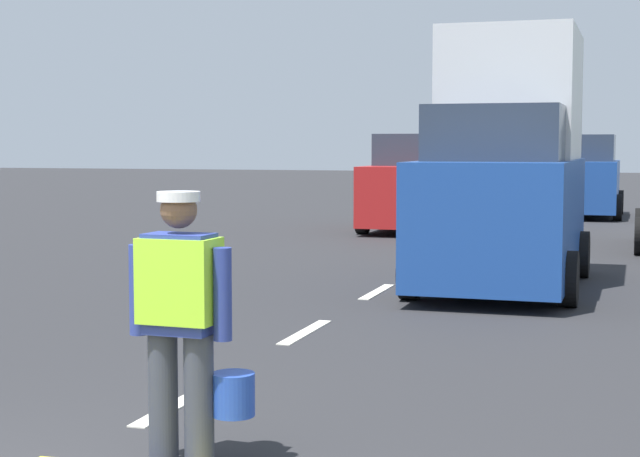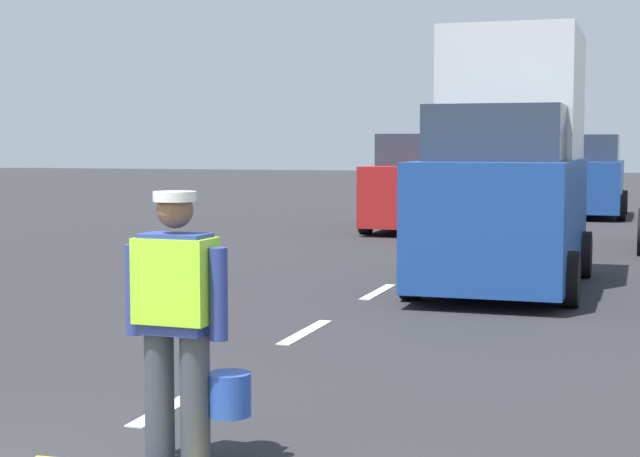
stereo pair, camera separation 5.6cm
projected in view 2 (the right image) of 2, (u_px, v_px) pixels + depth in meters
name	position (u px, v px, depth m)	size (l,w,h in m)	color
ground_plane	(503.00, 223.00, 24.93)	(96.00, 96.00, 0.00)	#28282B
lane_center_line	(522.00, 212.00, 28.92)	(0.14, 46.40, 0.01)	silver
road_worker	(180.00, 315.00, 6.00)	(0.77, 0.37, 1.67)	#383D4C
delivery_truck	(508.00, 169.00, 13.77)	(2.16, 4.60, 3.54)	#1E4799
car_oncoming_third	(502.00, 170.00, 37.57)	(1.89, 4.20, 2.14)	slate
car_oncoming_second	(419.00, 186.00, 22.87)	(2.00, 4.31, 2.18)	red
car_outgoing_far	(587.00, 179.00, 27.04)	(2.08, 3.92, 2.21)	#1E4799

